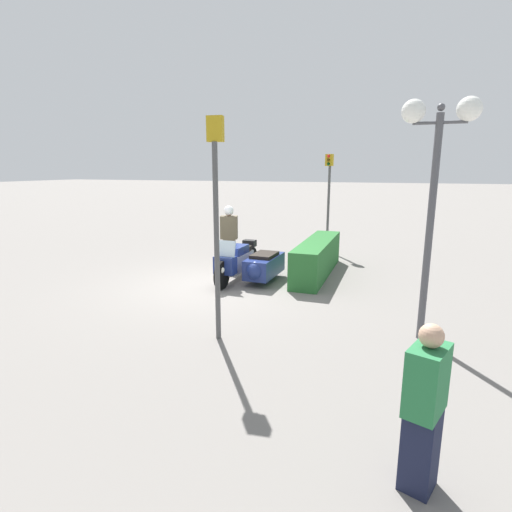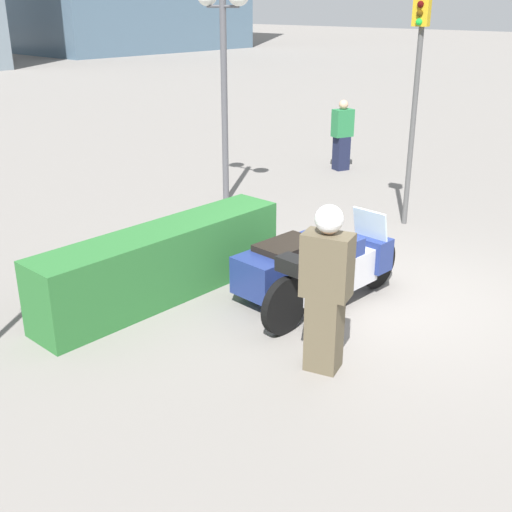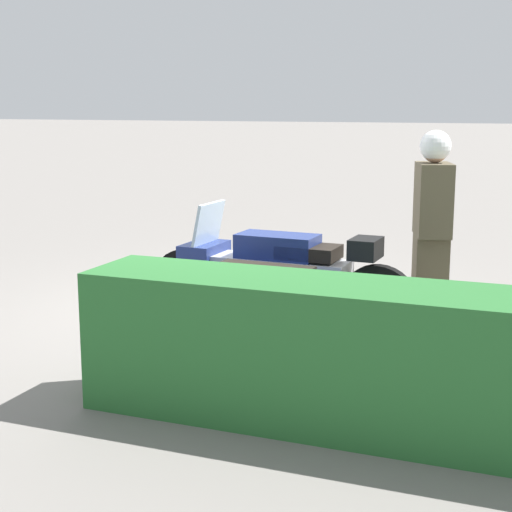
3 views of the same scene
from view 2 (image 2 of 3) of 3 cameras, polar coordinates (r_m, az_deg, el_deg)
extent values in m
plane|color=slate|center=(8.80, 11.54, -3.74)|extent=(160.00, 160.00, 0.00)
cylinder|color=black|center=(9.00, 10.76, -0.60)|extent=(0.72, 0.13, 0.71)
cylinder|color=black|center=(7.62, 2.56, -4.44)|extent=(0.72, 0.13, 0.71)
cylinder|color=black|center=(8.61, 2.48, -1.83)|extent=(0.56, 0.12, 0.56)
cube|color=#B7B7BC|center=(8.24, 7.04, -1.62)|extent=(1.35, 0.44, 0.45)
cube|color=navy|center=(8.12, 7.14, 0.49)|extent=(0.74, 0.40, 0.24)
cube|color=black|center=(7.90, 5.77, -0.21)|extent=(0.55, 0.39, 0.12)
cube|color=navy|center=(8.77, 10.13, 0.32)|extent=(0.34, 0.54, 0.44)
cube|color=silver|center=(8.59, 10.12, 2.81)|extent=(0.13, 0.51, 0.40)
sphere|color=white|center=(8.99, 11.00, 0.32)|extent=(0.18, 0.18, 0.18)
cube|color=navy|center=(8.60, 2.77, -0.87)|extent=(1.53, 0.70, 0.50)
sphere|color=navy|center=(9.04, 5.51, 0.38)|extent=(0.47, 0.48, 0.47)
cube|color=black|center=(8.49, 2.81, 0.94)|extent=(0.85, 0.58, 0.09)
cube|color=black|center=(7.50, 3.25, -0.77)|extent=(0.25, 0.36, 0.18)
cube|color=brown|center=(6.92, 6.07, -6.75)|extent=(0.40, 0.43, 0.86)
cube|color=brown|center=(6.59, 6.34, -0.83)|extent=(0.44, 0.57, 0.68)
sphere|color=tan|center=(6.43, 6.50, 2.95)|extent=(0.23, 0.23, 0.23)
sphere|color=white|center=(6.42, 6.52, 3.30)|extent=(0.29, 0.29, 0.29)
cube|color=#28662D|center=(8.60, -8.21, -0.59)|extent=(3.74, 0.72, 0.96)
cylinder|color=#4C4C51|center=(12.47, -2.82, 13.27)|extent=(0.12, 0.12, 3.78)
cylinder|color=#4C4C51|center=(12.34, -2.98, 21.28)|extent=(0.05, 0.80, 0.05)
cylinder|color=#4C4C4C|center=(11.43, 13.73, 10.80)|extent=(0.09, 0.09, 3.34)
cube|color=#B79319|center=(11.19, 14.50, 20.18)|extent=(0.17, 0.28, 0.40)
sphere|color=#410707|center=(11.13, 14.43, 20.85)|extent=(0.11, 0.11, 0.11)
sphere|color=#462D06|center=(11.13, 14.36, 20.18)|extent=(0.11, 0.11, 0.11)
sphere|color=green|center=(11.13, 14.29, 19.52)|extent=(0.11, 0.11, 0.11)
cube|color=#191E38|center=(15.37, 7.58, 9.05)|extent=(0.40, 0.37, 0.79)
cube|color=#26723F|center=(15.24, 7.72, 11.64)|extent=(0.53, 0.42, 0.62)
sphere|color=tan|center=(15.17, 7.80, 13.19)|extent=(0.21, 0.21, 0.21)
camera|label=1|loc=(17.85, 15.94, 18.40)|focal=28.00mm
camera|label=3|loc=(11.72, -28.38, 11.22)|focal=55.00mm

